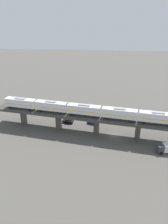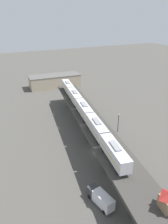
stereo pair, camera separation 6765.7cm
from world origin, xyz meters
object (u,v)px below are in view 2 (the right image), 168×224
Objects in this scene: subway_train at (84,109)px; warehouse_building at (55,81)px; street_car_black at (95,120)px; street_car_blue at (109,132)px; street_lamp at (118,121)px; delivery_truck at (101,198)px.

subway_train is 57.74m from warehouse_building.
warehouse_building reaches higher than street_car_black.
warehouse_building is at bearing 89.00° from street_car_blue.
street_car_black is at bearing 90.45° from street_car_blue.
street_car_blue is at bearing -178.39° from street_lamp.
warehouse_building is at bearing 88.70° from street_car_black.
subway_train is at bearing 166.98° from street_lamp.
warehouse_building reaches higher than delivery_truck.
delivery_truck is (-18.09, -25.30, 0.82)m from street_car_blue.
street_car_blue is 31.11m from delivery_truck.
street_car_black is at bearing 63.07° from delivery_truck.
delivery_truck reaches higher than street_car_blue.
street_car_black is 0.63× the size of delivery_truck.
delivery_truck is at bearing -116.93° from street_car_black.
street_car_blue is 0.68× the size of street_lamp.
street_lamp is at bearing -69.43° from street_car_black.
street_car_blue is 0.16× the size of warehouse_building.
subway_train is 30.94m from delivery_truck.
subway_train reaches higher than street_car_black.
street_lamp is at bearing 49.39° from delivery_truck.
subway_train is at bearing -99.36° from warehouse_building.
subway_train is 8.92× the size of street_lamp.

